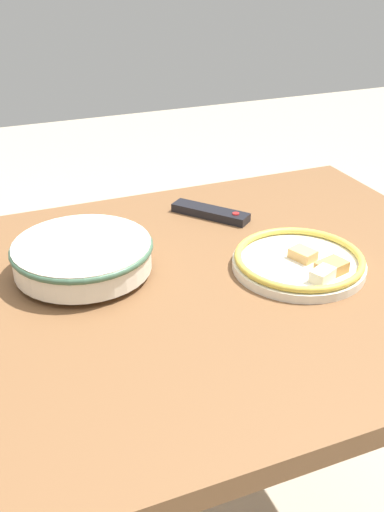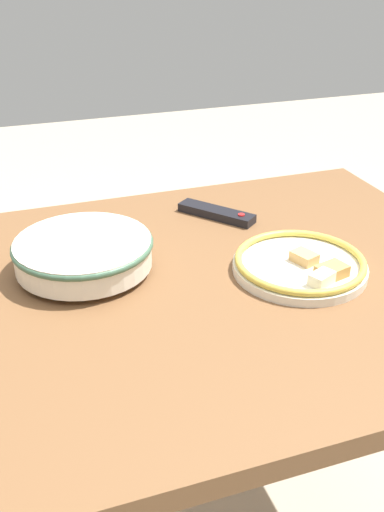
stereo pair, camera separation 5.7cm
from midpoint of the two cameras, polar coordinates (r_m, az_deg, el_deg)
The scene contains 4 objects.
dining_table at distance 1.20m, azimuth -1.22°, elevation -6.30°, with size 1.23×0.91×0.77m.
noodle_bowl at distance 1.19m, azimuth -11.72°, elevation 0.04°, with size 0.28×0.28×0.07m.
food_plate at distance 1.20m, azimuth 8.91°, elevation -0.57°, with size 0.27×0.27×0.04m.
tv_remote at distance 1.42m, azimuth 0.62°, elevation 4.15°, with size 0.15×0.18×0.02m.
Camera 1 is at (-0.38, -0.92, 1.37)m, focal length 42.00 mm.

